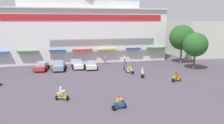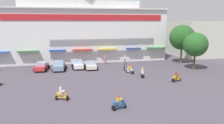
# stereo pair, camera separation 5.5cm
# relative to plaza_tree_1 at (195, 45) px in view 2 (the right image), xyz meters

# --- Properties ---
(ground_plane) EXTENTS (128.00, 128.00, 0.00)m
(ground_plane) POSITION_rel_plaza_tree_1_xyz_m (-18.79, -7.12, -4.43)
(ground_plane) COLOR #4C4450
(colonial_building) EXTENTS (36.11, 18.20, 20.08)m
(colonial_building) POSITION_rel_plaza_tree_1_xyz_m (-18.79, 16.50, 4.48)
(colonial_building) COLOR silver
(colonial_building) RESTS_ON ground
(flank_building_right) EXTENTS (11.41, 11.43, 8.49)m
(flank_building_right) POSITION_rel_plaza_tree_1_xyz_m (10.22, 14.73, -0.18)
(flank_building_right) COLOR beige
(flank_building_right) RESTS_ON ground
(plaza_tree_1) EXTENTS (4.24, 4.21, 6.55)m
(plaza_tree_1) POSITION_rel_plaza_tree_1_xyz_m (0.00, 0.00, 0.00)
(plaza_tree_1) COLOR brown
(plaza_tree_1) RESTS_ON ground
(plaza_tree_3) EXTENTS (5.10, 4.81, 7.77)m
(plaza_tree_3) POSITION_rel_plaza_tree_1_xyz_m (0.80, 5.85, 0.83)
(plaza_tree_3) COLOR brown
(plaza_tree_3) RESTS_ON ground
(parked_car_0) EXTENTS (2.65, 4.59, 1.44)m
(parked_car_0) POSITION_rel_plaza_tree_1_xyz_m (-26.47, 5.23, -3.70)
(parked_car_0) COLOR #B92F31
(parked_car_0) RESTS_ON ground
(parked_car_1) EXTENTS (2.60, 4.38, 1.61)m
(parked_car_1) POSITION_rel_plaza_tree_1_xyz_m (-23.44, 4.55, -3.63)
(parked_car_1) COLOR slate
(parked_car_1) RESTS_ON ground
(parked_car_2) EXTENTS (2.30, 4.10, 1.54)m
(parked_car_2) POSITION_rel_plaza_tree_1_xyz_m (-20.14, 5.31, -3.66)
(parked_car_2) COLOR silver
(parked_car_2) RESTS_ON ground
(parked_car_3) EXTENTS (2.56, 3.97, 1.39)m
(parked_car_3) POSITION_rel_plaza_tree_1_xyz_m (-17.88, 4.37, -3.72)
(parked_car_3) COLOR beige
(parked_car_3) RESTS_ON ground
(scooter_rider_1) EXTENTS (1.48, 0.92, 1.47)m
(scooter_rider_1) POSITION_rel_plaza_tree_1_xyz_m (-17.44, -14.28, -3.81)
(scooter_rider_1) COLOR black
(scooter_rider_1) RESTS_ON ground
(scooter_rider_2) EXTENTS (0.92, 1.45, 1.55)m
(scooter_rider_2) POSITION_rel_plaza_tree_1_xyz_m (-10.89, -3.20, -3.78)
(scooter_rider_2) COLOR black
(scooter_rider_2) RESTS_ON ground
(scooter_rider_3) EXTENTS (1.09, 1.48, 1.49)m
(scooter_rider_3) POSITION_rel_plaza_tree_1_xyz_m (-12.01, -0.48, -3.83)
(scooter_rider_3) COLOR black
(scooter_rider_3) RESTS_ON ground
(scooter_rider_4) EXTENTS (1.45, 1.00, 1.52)m
(scooter_rider_4) POSITION_rel_plaza_tree_1_xyz_m (-22.87, -10.53, -3.81)
(scooter_rider_4) COLOR black
(scooter_rider_4) RESTS_ON ground
(scooter_rider_7) EXTENTS (1.49, 0.98, 1.49)m
(scooter_rider_7) POSITION_rel_plaza_tree_1_xyz_m (-7.08, -6.55, -3.81)
(scooter_rider_7) COLOR black
(scooter_rider_7) RESTS_ON ground
(pedestrian_1) EXTENTS (0.50, 0.50, 1.68)m
(pedestrian_1) POSITION_rel_plaza_tree_1_xyz_m (-14.50, 8.59, -3.48)
(pedestrian_1) COLOR #7E6057
(pedestrian_1) RESTS_ON ground
(pedestrian_2) EXTENTS (0.38, 0.38, 1.61)m
(pedestrian_2) POSITION_rel_plaza_tree_1_xyz_m (-10.31, 8.72, -3.51)
(pedestrian_2) COLOR black
(pedestrian_2) RESTS_ON ground
(pedestrian_3) EXTENTS (0.35, 0.35, 1.64)m
(pedestrian_3) POSITION_rel_plaza_tree_1_xyz_m (-12.40, 1.69, -3.50)
(pedestrian_3) COLOR #271E50
(pedestrian_3) RESTS_ON ground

